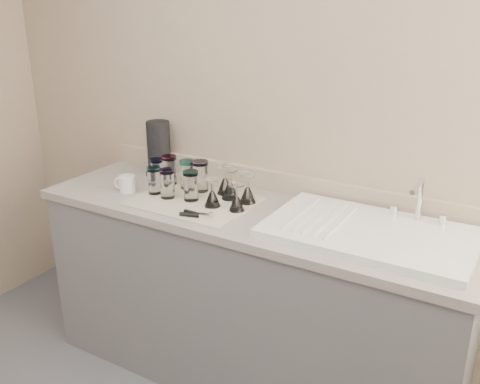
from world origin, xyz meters
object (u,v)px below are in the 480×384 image
Objects in this scene: tumbler_cyan at (187,174)px; goblet_extra at (225,184)px; goblet_back_left at (230,189)px; goblet_front_left at (212,197)px; goblet_front_right at (237,201)px; can_opener at (197,215)px; tumbler_magenta at (154,180)px; tumbler_purple at (200,176)px; tumbler_extra at (157,171)px; tumbler_blue at (167,183)px; tumbler_lavender at (191,185)px; goblet_back_right at (248,193)px; paper_towel_roll at (159,149)px; tumbler_teal at (169,170)px; white_mug at (127,184)px; sink_unit at (370,232)px.

goblet_extra is (0.20, 0.03, -0.02)m from tumbler_cyan.
goblet_front_left is at bearing -98.35° from goblet_back_left.
can_opener is (-0.11, -0.15, -0.03)m from goblet_front_right.
goblet_extra is at bearing 30.23° from tumbler_magenta.
tumbler_purple is 0.18m from goblet_back_left.
tumbler_cyan is at bearing 160.73° from goblet_front_right.
goblet_extra is 0.32m from can_opener.
tumbler_extra is 0.39m from goblet_extra.
tumbler_purple is 0.13m from goblet_extra.
tumbler_blue is 1.10× the size of tumbler_extra.
tumbler_lavender is 1.12× the size of tumbler_extra.
can_opener is (-0.10, -0.26, -0.04)m from goblet_back_right.
goblet_front_left is 0.89× the size of can_opener.
tumbler_cyan reaches higher than goblet_front_left.
tumbler_purple is 1.10× the size of goblet_back_right.
tumbler_purple reaches higher than tumbler_lavender.
tumbler_purple is 0.18m from tumbler_blue.
paper_towel_roll is at bearing 147.43° from tumbler_lavender.
goblet_back_right is at bearing -2.96° from tumbler_teal.
goblet_front_right is (0.10, -0.11, -0.01)m from goblet_back_left.
tumbler_magenta is 0.16m from white_mug.
tumbler_purple is 0.34m from can_opener.
tumbler_purple reaches higher than tumbler_blue.
tumbler_lavender reaches higher than goblet_back_right.
tumbler_blue reaches higher than can_opener.
white_mug is at bearing -175.37° from goblet_front_right.
goblet_back_right is at bearing -12.28° from paper_towel_roll.
tumbler_purple is at bearing 175.38° from goblet_back_left.
goblet_back_left is (0.44, -0.00, -0.02)m from tumbler_extra.
tumbler_magenta is 0.32m from paper_towel_roll.
sink_unit is at bearing -9.01° from paper_towel_roll.
tumbler_magenta is 0.34m from goblet_extra.
tumbler_teal is at bearing 18.54° from tumbler_extra.
white_mug is at bearing -155.09° from goblet_extra.
white_mug is (-1.20, -0.10, 0.02)m from sink_unit.
goblet_front_left is 0.58m from paper_towel_roll.
tumbler_extra is at bearing 124.28° from tumbler_magenta.
tumbler_cyan is 0.17m from tumbler_magenta.
can_opener is at bearing -47.30° from tumbler_lavender.
tumbler_blue is 1.01× the size of goblet_back_right.
goblet_front_right is (0.46, 0.02, -0.02)m from tumbler_magenta.
tumbler_blue is 0.30m from goblet_back_left.
tumbler_cyan is 0.93× the size of tumbler_purple.
tumbler_teal is at bearing 142.31° from can_opener.
goblet_back_right is (0.10, -0.00, -0.00)m from goblet_back_left.
goblet_front_left is 0.48m from white_mug.
goblet_front_right is at bearing -21.19° from paper_towel_roll.
tumbler_purple is at bearing 61.72° from tumbler_blue.
tumbler_purple reaches higher than tumbler_extra.
tumbler_teal is 0.47m from goblet_back_right.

